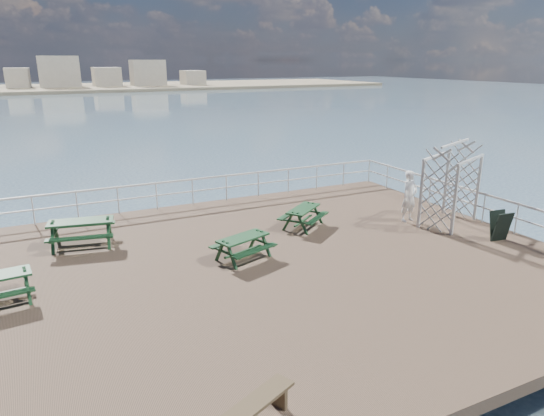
{
  "coord_description": "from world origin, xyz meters",
  "views": [
    {
      "loc": [
        -5.43,
        -11.77,
        5.68
      ],
      "look_at": [
        1.12,
        1.72,
        1.1
      ],
      "focal_mm": 32.0,
      "sensor_mm": 36.0,
      "label": 1
    }
  ],
  "objects": [
    {
      "name": "sea_backdrop",
      "position": [
        12.54,
        134.07,
        -0.51
      ],
      "size": [
        300.0,
        300.0,
        9.2
      ],
      "color": "#425B6F",
      "rests_on": "ground"
    },
    {
      "name": "railing",
      "position": [
        -0.07,
        2.57,
        0.87
      ],
      "size": [
        17.77,
        13.76,
        1.1
      ],
      "color": "silver",
      "rests_on": "ground"
    },
    {
      "name": "flat_bench_near",
      "position": [
        -2.84,
        -5.8,
        0.34
      ],
      "size": [
        1.61,
        1.0,
        0.46
      ],
      "rotation": [
        0.0,
        0.0,
        0.42
      ],
      "color": "brown",
      "rests_on": "ground"
    },
    {
      "name": "picnic_table_b",
      "position": [
        -4.54,
        3.89,
        0.61
      ],
      "size": [
        2.23,
        1.92,
        0.96
      ],
      "rotation": [
        0.0,
        0.0,
        -0.19
      ],
      "color": "#14381A",
      "rests_on": "ground"
    },
    {
      "name": "sandwich_board",
      "position": [
        7.8,
        -1.59,
        0.49
      ],
      "size": [
        0.66,
        0.53,
        1.01
      ],
      "rotation": [
        0.0,
        0.0,
        -0.13
      ],
      "color": "black",
      "rests_on": "ground"
    },
    {
      "name": "picnic_table_c",
      "position": [
        2.69,
        2.43,
        0.5
      ],
      "size": [
        2.07,
        2.01,
        0.79
      ],
      "rotation": [
        0.0,
        0.0,
        0.64
      ],
      "color": "#14381A",
      "rests_on": "ground"
    },
    {
      "name": "ground",
      "position": [
        0.0,
        0.0,
        -0.15
      ],
      "size": [
        18.0,
        14.0,
        0.3
      ],
      "primitive_type": "cube",
      "color": "brown",
      "rests_on": "ground"
    },
    {
      "name": "person",
      "position": [
        6.48,
        1.31,
        0.94
      ],
      "size": [
        0.74,
        0.54,
        1.89
      ],
      "primitive_type": "imported",
      "rotation": [
        0.0,
        0.0,
        0.14
      ],
      "color": "white",
      "rests_on": "ground"
    },
    {
      "name": "trellis_arbor",
      "position": [
        7.6,
        0.48,
        1.32
      ],
      "size": [
        2.69,
        2.09,
        2.96
      ],
      "rotation": [
        0.0,
        0.0,
        0.4
      ],
      "color": "silver",
      "rests_on": "ground"
    },
    {
      "name": "picnic_table_d",
      "position": [
        -0.34,
        0.68,
        0.5
      ],
      "size": [
        1.94,
        1.74,
        0.78
      ],
      "rotation": [
        0.0,
        0.0,
        0.33
      ],
      "color": "#14381A",
      "rests_on": "ground"
    }
  ]
}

